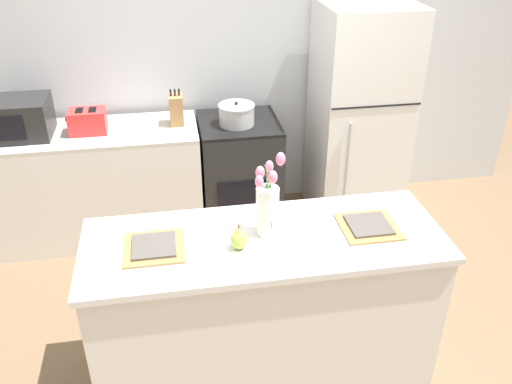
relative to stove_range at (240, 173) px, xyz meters
name	(u,v)px	position (x,y,z in m)	size (l,w,h in m)	color
ground_plane	(263,369)	(-0.10, -1.60, -0.44)	(10.00, 10.00, 0.00)	brown
back_wall	(218,46)	(-0.10, 0.40, 0.91)	(5.20, 0.08, 2.70)	silver
kitchen_island	(264,308)	(-0.10, -1.60, 0.02)	(1.80, 0.66, 0.92)	silver
back_counter	(89,185)	(-1.16, 0.00, 0.00)	(1.68, 0.60, 0.88)	silver
stove_range	(240,173)	(0.00, 0.00, 0.00)	(0.60, 0.61, 0.88)	black
refrigerator	(359,117)	(0.95, 0.00, 0.42)	(0.68, 0.67, 1.71)	white
flower_vase	(268,205)	(-0.08, -1.56, 0.64)	(0.15, 0.17, 0.44)	silver
pear_figurine	(239,239)	(-0.24, -1.66, 0.53)	(0.08, 0.08, 0.13)	#9EBC47
plate_setting_left	(154,247)	(-0.64, -1.60, 0.49)	(0.29, 0.29, 0.02)	olive
plate_setting_right	(369,226)	(0.44, -1.60, 0.49)	(0.29, 0.29, 0.02)	olive
toaster	(88,121)	(-1.09, -0.02, 0.53)	(0.28, 0.18, 0.17)	red
cooking_pot	(237,115)	(-0.02, -0.05, 0.52)	(0.27, 0.27, 0.18)	#B2B5B7
microwave	(15,118)	(-1.58, 0.00, 0.58)	(0.48, 0.37, 0.27)	black
knife_block	(176,110)	(-0.46, 0.03, 0.55)	(0.10, 0.14, 0.27)	#A37547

